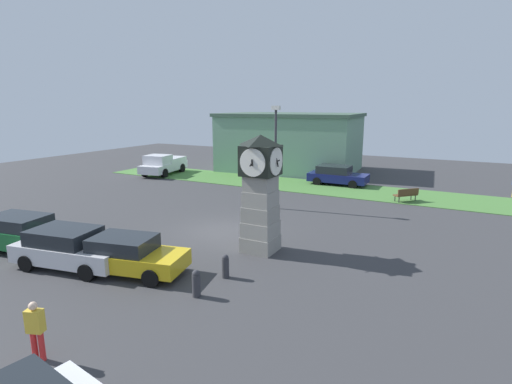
# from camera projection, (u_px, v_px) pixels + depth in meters

# --- Properties ---
(ground_plane) EXTENTS (67.90, 67.90, 0.00)m
(ground_plane) POSITION_uv_depth(u_px,v_px,m) (222.00, 231.00, 19.94)
(ground_plane) COLOR #38383A
(clock_tower) EXTENTS (1.82, 1.86, 4.98)m
(clock_tower) POSITION_uv_depth(u_px,v_px,m) (261.00, 192.00, 16.70)
(clock_tower) COLOR gray
(clock_tower) RESTS_ON ground_plane
(bollard_near_tower) EXTENTS (0.28, 0.28, 0.93)m
(bollard_near_tower) POSITION_uv_depth(u_px,v_px,m) (196.00, 283.00, 13.03)
(bollard_near_tower) COLOR #333338
(bollard_near_tower) RESTS_ON ground_plane
(bollard_mid_row) EXTENTS (0.27, 0.27, 0.89)m
(bollard_mid_row) POSITION_uv_depth(u_px,v_px,m) (225.00, 266.00, 14.46)
(bollard_mid_row) COLOR #333338
(bollard_mid_row) RESTS_ON ground_plane
(car_navy_sedan) EXTENTS (4.73, 2.59, 1.54)m
(car_navy_sedan) POSITION_uv_depth(u_px,v_px,m) (23.00, 233.00, 17.10)
(car_navy_sedan) COLOR #19602D
(car_navy_sedan) RESTS_ON ground_plane
(car_near_tower) EXTENTS (4.69, 2.65, 1.52)m
(car_near_tower) POSITION_uv_depth(u_px,v_px,m) (70.00, 248.00, 15.39)
(car_near_tower) COLOR silver
(car_near_tower) RESTS_ON ground_plane
(car_by_building) EXTENTS (4.34, 2.60, 1.41)m
(car_by_building) POSITION_uv_depth(u_px,v_px,m) (129.00, 255.00, 14.79)
(car_by_building) COLOR gold
(car_by_building) RESTS_ON ground_plane
(car_far_lot) EXTENTS (4.53, 2.16, 1.50)m
(car_far_lot) POSITION_uv_depth(u_px,v_px,m) (337.00, 175.00, 31.25)
(car_far_lot) COLOR navy
(car_far_lot) RESTS_ON ground_plane
(pickup_truck) EXTENTS (2.88, 5.39, 1.85)m
(pickup_truck) POSITION_uv_depth(u_px,v_px,m) (163.00, 164.00, 35.82)
(pickup_truck) COLOR silver
(pickup_truck) RESTS_ON ground_plane
(bench) EXTENTS (1.47, 1.54, 0.90)m
(bench) POSITION_uv_depth(u_px,v_px,m) (406.00, 194.00, 25.72)
(bench) COLOR brown
(bench) RESTS_ON ground_plane
(pedestrian_crossing_lot) EXTENTS (0.46, 0.36, 1.56)m
(pedestrian_crossing_lot) POSITION_uv_depth(u_px,v_px,m) (36.00, 328.00, 9.67)
(pedestrian_crossing_lot) COLOR red
(pedestrian_crossing_lot) RESTS_ON ground_plane
(street_lamp_near_road) EXTENTS (0.50, 0.24, 6.11)m
(street_lamp_near_road) POSITION_uv_depth(u_px,v_px,m) (276.00, 150.00, 23.49)
(street_lamp_near_road) COLOR #333338
(street_lamp_near_road) RESTS_ON ground_plane
(warehouse_blue_far) EXTENTS (13.14, 9.32, 5.38)m
(warehouse_blue_far) POSITION_uv_depth(u_px,v_px,m) (290.00, 142.00, 37.98)
(warehouse_blue_far) COLOR gray
(warehouse_blue_far) RESTS_ON ground_plane
(grass_verge_far) EXTENTS (40.74, 5.10, 0.04)m
(grass_verge_far) POSITION_uv_depth(u_px,v_px,m) (336.00, 189.00, 29.75)
(grass_verge_far) COLOR #477A38
(grass_verge_far) RESTS_ON ground_plane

